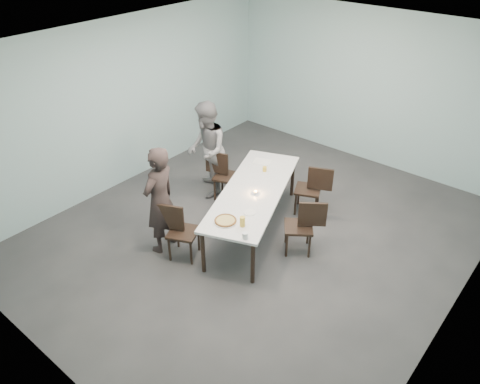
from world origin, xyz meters
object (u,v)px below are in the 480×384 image
Objects in this scene: chair_far_right at (313,187)px; diner_near at (160,200)px; pizza at (225,221)px; beer_glass at (242,222)px; diner_far at (207,150)px; chair_near_right at (304,223)px; amber_tumbler at (265,169)px; tealight at (255,193)px; chair_near_left at (178,228)px; table at (253,193)px; side_plate at (250,212)px; water_tumbler at (245,235)px; chair_far_left at (223,172)px.

diner_near is at bearing 37.27° from chair_far_right.
beer_glass is at bearing 16.36° from pizza.
diner_far is 5.11× the size of pizza.
beer_glass is (-0.46, -0.90, 0.32)m from chair_near_right.
pizza is 4.25× the size of amber_tumbler.
tealight is at bearing 47.44° from chair_far_right.
chair_near_left is at bearing 84.86° from diner_near.
pizza is 1.58m from amber_tumbler.
chair_near_right is 1.00× the size of chair_far_right.
table is 0.64m from side_plate.
table is 15.28× the size of side_plate.
beer_glass is 1.67× the size of water_tumbler.
chair_far_right is at bearing 90.22° from beer_glass.
amber_tumbler reaches higher than side_plate.
diner_near is 30.55× the size of tealight.
chair_far_left is at bearing -47.11° from chair_near_right.
chair_far_right reaches higher than water_tumbler.
tealight is (-0.83, -0.13, 0.27)m from chair_near_right.
chair_near_left is 1.88m from chair_near_right.
chair_far_left is 0.87m from amber_tumbler.
side_plate is (-0.58, -0.58, 0.25)m from chair_near_right.
chair_far_right reaches higher than amber_tumbler.
chair_far_right is 1.92m from beer_glass.
amber_tumbler is (-0.90, 1.63, -0.01)m from water_tumbler.
chair_far_left is 1.74m from diner_near.
tealight is (0.87, 1.17, -0.08)m from diner_near.
beer_glass reaches higher than side_plate.
chair_far_left is 2.01m from beer_glass.
water_tumbler is 1.12× the size of amber_tumbler.
tealight is at bearing 115.94° from beer_glass.
chair_near_right is 15.54× the size of tealight.
chair_near_left reaches higher than pizza.
side_plate is at bearing 61.61° from chair_far_right.
pizza is (1.26, -1.36, 0.27)m from chair_far_left.
chair_near_left is 1.09m from side_plate.
table is 1.61× the size of diner_near.
side_plate is (1.13, 0.71, -0.10)m from diner_near.
diner_far reaches higher than water_tumbler.
tealight is at bearing -64.18° from amber_tumbler.
diner_far is (-0.57, 1.61, 0.01)m from diner_near.
chair_near_left is at bearing -156.10° from pizza.
water_tumbler is at bearing -57.07° from table.
diner_far is at bearing 94.53° from chair_near_left.
pizza is 0.47m from water_tumbler.
chair_near_right is at bearing 35.82° from diner_far.
chair_near_right is at bearing 63.27° from beer_glass.
diner_near is at bearing -147.78° from side_plate.
chair_far_left reaches higher than water_tumbler.
tealight is at bearing -27.28° from chair_near_right.
chair_near_left is 1.87m from diner_far.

